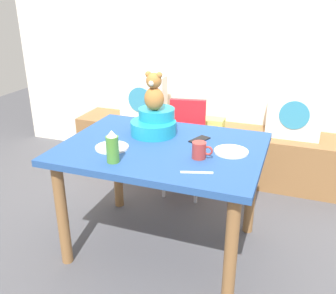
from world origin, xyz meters
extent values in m
plane|color=#4C4C51|center=(0.00, 0.00, 0.00)|extent=(8.00, 8.00, 0.00)
cube|color=silver|center=(0.00, 1.48, 1.30)|extent=(4.40, 0.10, 2.60)
cube|color=olive|center=(0.00, 1.21, 0.23)|extent=(2.60, 0.44, 0.46)
cube|color=white|center=(-0.65, 1.19, 0.68)|extent=(0.44, 0.14, 0.44)
cylinder|color=teal|center=(-0.65, 1.11, 0.68)|extent=(0.24, 0.01, 0.24)
cube|color=white|center=(0.73, 1.19, 0.68)|extent=(0.44, 0.14, 0.44)
cylinder|color=teal|center=(0.73, 1.11, 0.68)|extent=(0.24, 0.01, 0.24)
cube|color=#B5C661|center=(0.04, 1.21, 0.50)|extent=(0.20, 0.14, 0.09)
cube|color=#264C8C|center=(0.00, 0.00, 0.72)|extent=(1.22, 0.91, 0.04)
cylinder|color=olive|center=(-0.52, -0.37, 0.35)|extent=(0.07, 0.07, 0.70)
cylinder|color=olive|center=(0.52, -0.37, 0.35)|extent=(0.07, 0.07, 0.70)
cylinder|color=olive|center=(-0.52, 0.37, 0.35)|extent=(0.07, 0.07, 0.70)
cylinder|color=olive|center=(0.52, 0.37, 0.35)|extent=(0.07, 0.07, 0.70)
cylinder|color=red|center=(-0.09, 0.76, 0.51)|extent=(0.34, 0.34, 0.10)
cube|color=red|center=(-0.11, 0.89, 0.67)|extent=(0.30, 0.10, 0.24)
cube|color=white|center=(-0.05, 0.58, 0.58)|extent=(0.33, 0.25, 0.02)
cylinder|color=silver|center=(-0.23, 0.62, 0.23)|extent=(0.03, 0.03, 0.46)
cylinder|color=silver|center=(0.05, 0.62, 0.23)|extent=(0.03, 0.03, 0.46)
cylinder|color=silver|center=(-0.23, 0.90, 0.23)|extent=(0.03, 0.03, 0.46)
cylinder|color=silver|center=(0.05, 0.90, 0.23)|extent=(0.03, 0.03, 0.46)
cylinder|color=teal|center=(-0.13, 0.16, 0.79)|extent=(0.30, 0.30, 0.09)
cylinder|color=teal|center=(-0.13, 0.22, 0.86)|extent=(0.24, 0.24, 0.07)
ellipsoid|color=#AE6F34|center=(-0.13, 0.18, 0.97)|extent=(0.13, 0.11, 0.15)
sphere|color=#AE6F34|center=(-0.13, 0.18, 1.09)|extent=(0.10, 0.10, 0.10)
sphere|color=beige|center=(-0.13, 0.14, 1.08)|extent=(0.04, 0.04, 0.04)
sphere|color=#AE6F34|center=(-0.16, 0.18, 1.13)|extent=(0.04, 0.04, 0.04)
sphere|color=#AE6F34|center=(-0.09, 0.18, 1.13)|extent=(0.04, 0.04, 0.04)
cylinder|color=#4C8C33|center=(-0.17, -0.32, 0.81)|extent=(0.07, 0.07, 0.15)
cone|color=white|center=(-0.17, -0.32, 0.91)|extent=(0.06, 0.06, 0.03)
cylinder|color=#9E332D|center=(0.26, -0.11, 0.79)|extent=(0.08, 0.08, 0.09)
torus|color=#9E332D|center=(0.31, -0.11, 0.79)|extent=(0.06, 0.01, 0.06)
cylinder|color=white|center=(0.42, 0.04, 0.75)|extent=(0.20, 0.20, 0.01)
cylinder|color=white|center=(-0.27, -0.15, 0.75)|extent=(0.20, 0.20, 0.01)
cube|color=black|center=(0.19, 0.16, 0.74)|extent=(0.12, 0.16, 0.01)
cube|color=silver|center=(0.30, -0.29, 0.74)|extent=(0.17, 0.06, 0.01)
camera|label=1|loc=(0.75, -1.96, 1.60)|focal=39.52mm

